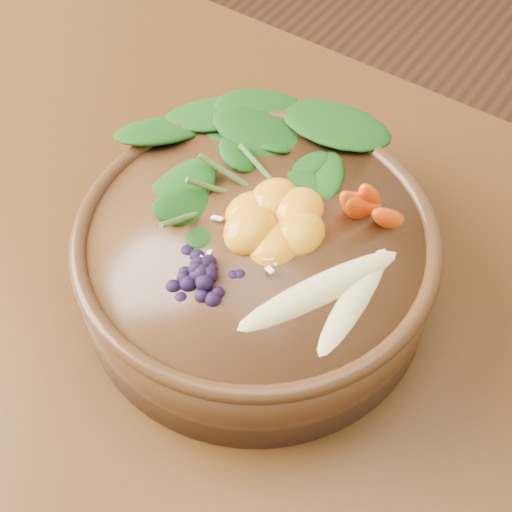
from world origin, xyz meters
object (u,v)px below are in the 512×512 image
Objects in this scene: kale_heap at (273,147)px; carrot_cluster at (379,184)px; blueberry_pile at (198,261)px; mandarin_cluster at (275,209)px; stoneware_bowl at (256,263)px; banana_halves at (339,284)px.

kale_heap is 2.37× the size of carrot_cluster.
blueberry_pile is (0.02, -0.13, -0.00)m from kale_heap.
mandarin_cluster is 0.69× the size of blueberry_pile.
stoneware_bowl is 0.10m from kale_heap.
carrot_cluster is at bearing -2.24° from kale_heap.
stoneware_bowl is at bearing 80.11° from blueberry_pile.
kale_heap is at bearing 125.47° from mandarin_cluster.
blueberry_pile is (-0.02, -0.08, 0.00)m from mandarin_cluster.
stoneware_bowl is 0.10m from banana_halves.
mandarin_cluster is at bearing -129.81° from carrot_cluster.
stoneware_bowl is 0.06m from mandarin_cluster.
banana_halves is 1.17× the size of blueberry_pile.
kale_heap is at bearing 156.45° from banana_halves.
banana_halves is at bearing 25.74° from blueberry_pile.
kale_heap reaches higher than stoneware_bowl.
blueberry_pile is at bearing -80.95° from kale_heap.
kale_heap is 1.42× the size of blueberry_pile.
carrot_cluster reaches higher than banana_halves.
carrot_cluster reaches higher than stoneware_bowl.
stoneware_bowl is 1.86× the size of banana_halves.
mandarin_cluster is at bearing 77.98° from blueberry_pile.
stoneware_bowl is at bearing -177.26° from banana_halves.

